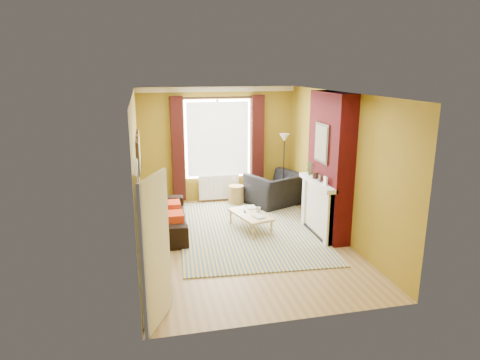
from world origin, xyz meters
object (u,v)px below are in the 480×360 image
at_px(coffee_table, 250,215).
at_px(floor_lamp, 284,148).
at_px(sofa, 165,216).
at_px(armchair, 275,189).
at_px(wicker_stool, 236,195).

distance_m(coffee_table, floor_lamp, 2.37).
bearing_deg(sofa, floor_lamp, -62.70).
distance_m(armchair, floor_lamp, 1.02).
xyz_separation_m(armchair, coffee_table, (-0.98, -1.47, -0.07)).
bearing_deg(sofa, coffee_table, -99.01).
relative_size(armchair, wicker_stool, 2.57).
relative_size(sofa, floor_lamp, 1.26).
xyz_separation_m(sofa, wicker_stool, (1.78, 1.41, -0.08)).
xyz_separation_m(armchair, floor_lamp, (0.28, 0.24, 0.95)).
height_order(armchair, wicker_stool, armchair).
height_order(coffee_table, wicker_stool, wicker_stool).
height_order(wicker_stool, floor_lamp, floor_lamp).
bearing_deg(floor_lamp, wicker_stool, 178.18).
relative_size(coffee_table, floor_lamp, 0.68).
bearing_deg(armchair, sofa, -1.42).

